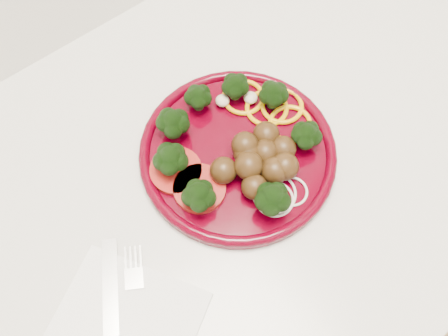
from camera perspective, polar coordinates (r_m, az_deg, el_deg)
counter at (r=1.05m, az=1.77°, el=-10.01°), size 2.40×0.60×0.90m
plate at (r=0.62m, az=1.70°, el=2.15°), size 0.25×0.25×0.05m
napkin at (r=0.57m, az=-11.70°, el=-18.06°), size 0.21×0.21×0.00m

